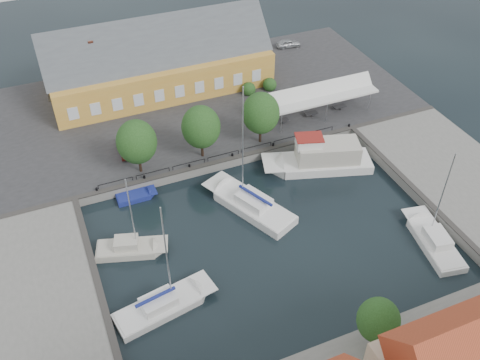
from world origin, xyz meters
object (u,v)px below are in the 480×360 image
at_px(tent_canopy, 320,95).
at_px(east_boat_c, 433,242).
at_px(car_silver, 288,43).
at_px(car_red, 126,147).
at_px(trawler, 321,160).
at_px(launch_nw, 136,197).
at_px(west_boat_b, 130,250).
at_px(warehouse, 154,64).
at_px(center_sailboat, 250,206).
at_px(west_boat_d, 163,307).

height_order(tent_canopy, east_boat_c, east_boat_c).
bearing_deg(car_silver, car_red, 126.66).
relative_size(trawler, launch_nw, 2.96).
bearing_deg(west_boat_b, car_red, 77.55).
distance_m(tent_canopy, east_boat_c, 22.85).
relative_size(tent_canopy, launch_nw, 3.32).
bearing_deg(warehouse, tent_canopy, -39.86).
bearing_deg(east_boat_c, tent_canopy, 89.67).
distance_m(car_silver, center_sailboat, 34.79).
xyz_separation_m(tent_canopy, trawler, (-4.17, -8.24, -2.67)).
bearing_deg(east_boat_c, launch_nw, 144.61).
distance_m(tent_canopy, center_sailboat, 18.42).
distance_m(east_boat_c, west_boat_b, 28.43).
height_order(car_silver, west_boat_d, west_boat_d).
relative_size(tent_canopy, car_silver, 3.87).
height_order(warehouse, tent_canopy, warehouse).
xyz_separation_m(east_boat_c, launch_nw, (-24.26, 17.24, -0.17)).
distance_m(trawler, launch_nw, 20.46).
distance_m(car_red, east_boat_c, 33.69).
distance_m(trawler, west_boat_b, 22.96).
distance_m(tent_canopy, launch_nw, 25.23).
distance_m(warehouse, tent_canopy, 21.63).
distance_m(warehouse, east_boat_c, 40.21).
relative_size(warehouse, trawler, 2.29).
xyz_separation_m(car_silver, west_boat_d, (-30.54, -37.68, -1.35)).
bearing_deg(warehouse, center_sailboat, -84.29).
bearing_deg(car_silver, launch_nw, 135.27).
height_order(car_silver, east_boat_c, east_boat_c).
xyz_separation_m(car_red, east_boat_c, (23.48, -24.11, -1.38)).
relative_size(trawler, east_boat_c, 1.16).
bearing_deg(trawler, center_sailboat, -162.28).
distance_m(car_red, launch_nw, 7.09).
height_order(tent_canopy, west_boat_d, west_boat_d).
xyz_separation_m(car_silver, west_boat_b, (-31.51, -30.30, -1.35)).
bearing_deg(trawler, east_boat_c, -74.30).
xyz_separation_m(warehouse, center_sailboat, (2.53, -25.26, -4.07)).
distance_m(car_red, west_boat_d, 21.55).
bearing_deg(launch_nw, car_silver, 38.40).
bearing_deg(tent_canopy, warehouse, 140.14).
bearing_deg(trawler, car_silver, 71.00).
xyz_separation_m(warehouse, car_red, (-7.02, -12.34, -2.79)).
height_order(car_red, launch_nw, car_red).
xyz_separation_m(tent_canopy, west_boat_b, (-26.71, -12.51, -3.42)).
bearing_deg(launch_nw, west_boat_b, -107.94).
height_order(tent_canopy, launch_nw, tent_canopy).
distance_m(car_silver, car_red, 32.74).
xyz_separation_m(tent_canopy, center_sailboat, (-14.07, -11.41, -3.32)).
bearing_deg(center_sailboat, east_boat_c, -38.74).
relative_size(tent_canopy, west_boat_d, 1.19).
distance_m(west_boat_d, launch_nw, 14.60).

